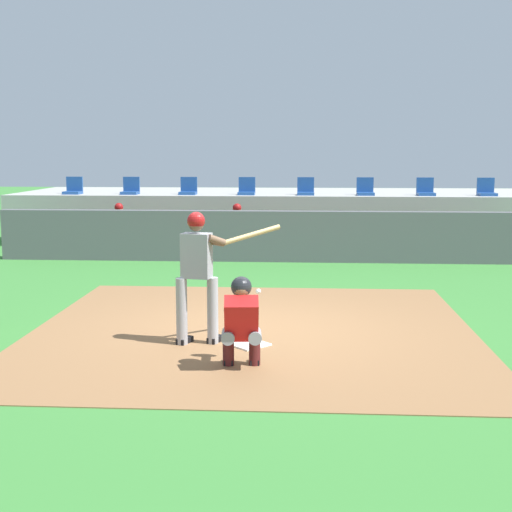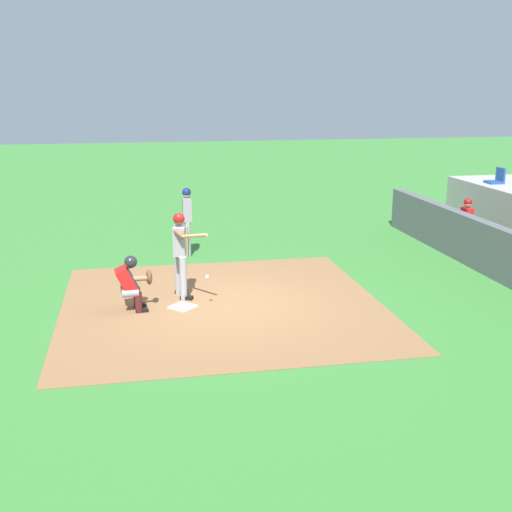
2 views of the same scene
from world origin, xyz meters
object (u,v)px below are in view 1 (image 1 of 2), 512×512
(stadium_seat_0, at_px, (73,189))
(stadium_seat_7, at_px, (486,191))
(stadium_seat_2, at_px, (188,190))
(stadium_seat_3, at_px, (247,190))
(batter_at_plate, at_px, (199,269))
(stadium_seat_1, at_px, (131,189))
(stadium_seat_4, at_px, (306,190))
(dugout_player_0, at_px, (118,228))
(stadium_seat_6, at_px, (426,190))
(dugout_player_1, at_px, (237,229))
(home_plate, at_px, (249,344))
(catcher_crouched, at_px, (241,319))
(stadium_seat_5, at_px, (365,190))

(stadium_seat_0, relative_size, stadium_seat_7, 1.00)
(stadium_seat_0, bearing_deg, stadium_seat_2, 0.00)
(stadium_seat_3, bearing_deg, batter_at_plate, -89.20)
(stadium_seat_1, bearing_deg, stadium_seat_4, 0.00)
(dugout_player_0, height_order, stadium_seat_6, stadium_seat_6)
(dugout_player_0, distance_m, stadium_seat_7, 9.84)
(stadium_seat_0, height_order, stadium_seat_3, same)
(stadium_seat_3, relative_size, stadium_seat_4, 1.00)
(dugout_player_1, bearing_deg, stadium_seat_7, 17.15)
(home_plate, distance_m, stadium_seat_6, 11.06)
(batter_at_plate, relative_size, stadium_seat_0, 3.76)
(catcher_crouched, height_order, dugout_player_1, dugout_player_1)
(dugout_player_1, distance_m, stadium_seat_1, 3.85)
(home_plate, height_order, batter_at_plate, batter_at_plate)
(home_plate, xyz_separation_m, stadium_seat_3, (-0.81, 10.18, 1.51))
(stadium_seat_0, bearing_deg, batter_at_plate, -63.68)
(stadium_seat_2, relative_size, stadium_seat_4, 1.00)
(dugout_player_1, bearing_deg, stadium_seat_6, 22.26)
(stadium_seat_3, bearing_deg, catcher_crouched, -85.95)
(catcher_crouched, distance_m, stadium_seat_7, 12.56)
(stadium_seat_4, xyz_separation_m, stadium_seat_7, (4.88, 0.00, 0.00))
(home_plate, height_order, stadium_seat_1, stadium_seat_1)
(home_plate, height_order, stadium_seat_7, stadium_seat_7)
(catcher_crouched, bearing_deg, stadium_seat_7, 62.87)
(stadium_seat_4, bearing_deg, stadium_seat_2, 180.00)
(dugout_player_0, distance_m, stadium_seat_4, 5.21)
(stadium_seat_2, bearing_deg, home_plate, -76.53)
(batter_at_plate, bearing_deg, stadium_seat_2, 99.88)
(dugout_player_1, bearing_deg, dugout_player_0, 180.00)
(stadium_seat_0, height_order, stadium_seat_4, same)
(dugout_player_0, bearing_deg, stadium_seat_7, 11.98)
(stadium_seat_0, bearing_deg, dugout_player_0, -48.78)
(dugout_player_1, distance_m, stadium_seat_6, 5.44)
(stadium_seat_1, bearing_deg, stadium_seat_6, 0.00)
(dugout_player_1, distance_m, stadium_seat_4, 2.80)
(stadium_seat_7, bearing_deg, dugout_player_1, -162.85)
(stadium_seat_1, height_order, stadium_seat_3, same)
(home_plate, distance_m, dugout_player_0, 9.06)
(stadium_seat_0, relative_size, stadium_seat_3, 1.00)
(stadium_seat_0, relative_size, stadium_seat_2, 1.00)
(stadium_seat_4, relative_size, stadium_seat_7, 1.00)
(catcher_crouched, bearing_deg, stadium_seat_1, 109.91)
(dugout_player_0, height_order, stadium_seat_5, stadium_seat_5)
(stadium_seat_2, height_order, stadium_seat_6, same)
(stadium_seat_2, bearing_deg, dugout_player_1, -53.05)
(stadium_seat_4, bearing_deg, stadium_seat_1, 180.00)
(dugout_player_0, xyz_separation_m, stadium_seat_3, (3.09, 2.03, 0.86))
(dugout_player_0, distance_m, stadium_seat_3, 3.80)
(stadium_seat_3, bearing_deg, stadium_seat_0, 180.00)
(catcher_crouched, bearing_deg, batter_at_plate, 122.70)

